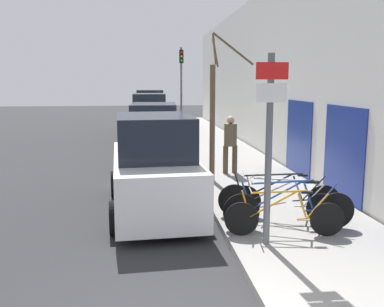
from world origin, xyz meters
TOP-DOWN VIEW (x-y plane):
  - ground_plane at (0.00, 11.20)m, footprint 80.00×80.00m
  - sidewalk_curb at (2.60, 14.00)m, footprint 3.20×32.00m
  - building_facade at (4.35, 13.92)m, footprint 0.23×32.00m
  - signpost at (1.61, 2.89)m, footprint 0.54×0.14m
  - bicycle_0 at (2.04, 3.23)m, footprint 2.18×0.47m
  - bicycle_1 at (2.25, 3.58)m, footprint 2.54×0.44m
  - bicycle_2 at (2.31, 4.11)m, footprint 1.90×1.19m
  - bicycle_3 at (2.30, 4.34)m, footprint 2.52×0.54m
  - parked_car_0 at (-0.27, 5.49)m, footprint 2.19×4.69m
  - parked_car_1 at (-0.10, 11.53)m, footprint 2.15×4.87m
  - parked_car_2 at (-0.20, 17.31)m, footprint 1.95×4.66m
  - parked_car_3 at (-0.11, 22.48)m, footprint 2.04×4.43m
  - pedestrian_near at (2.16, 8.75)m, footprint 0.46×0.39m
  - street_tree at (1.48, 7.81)m, footprint 1.20×1.78m
  - traffic_light at (1.44, 17.61)m, footprint 0.20×0.30m

SIDE VIEW (x-z plane):
  - ground_plane at x=0.00m, z-range 0.00..0.00m
  - sidewalk_curb at x=2.60m, z-range 0.00..0.15m
  - bicycle_0 at x=2.04m, z-range 0.09..0.96m
  - bicycle_2 at x=2.31m, z-range 0.09..0.97m
  - bicycle_3 at x=2.30m, z-range 0.08..1.03m
  - bicycle_1 at x=2.25m, z-range 0.08..1.05m
  - parked_car_1 at x=-0.10m, z-range -0.09..2.09m
  - parked_car_0 at x=-0.27m, z-range -0.11..2.12m
  - parked_car_2 at x=-0.20m, z-range -0.11..2.29m
  - parked_car_3 at x=-0.11m, z-range -0.12..2.35m
  - pedestrian_near at x=2.16m, z-range 0.29..2.06m
  - signpost at x=1.61m, z-range 0.29..3.56m
  - street_tree at x=1.48m, z-range 0.03..4.17m
  - traffic_light at x=1.44m, z-range 0.78..5.28m
  - building_facade at x=4.35m, z-range -0.02..6.48m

